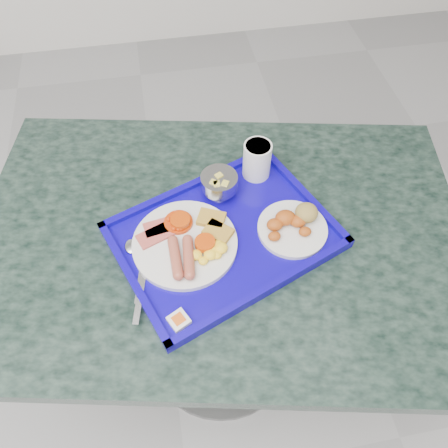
% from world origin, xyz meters
% --- Properties ---
extents(table, '(1.22, 0.94, 0.69)m').
position_xyz_m(table, '(0.84, 1.06, 0.51)').
color(table, slate).
rests_on(table, floor).
extents(tray, '(0.54, 0.47, 0.03)m').
position_xyz_m(tray, '(0.85, 1.04, 0.70)').
color(tray, '#0E0396').
rests_on(tray, table).
extents(main_plate, '(0.22, 0.22, 0.04)m').
position_xyz_m(main_plate, '(0.77, 1.03, 0.71)').
color(main_plate, silver).
rests_on(main_plate, tray).
extents(bread_plate, '(0.15, 0.15, 0.05)m').
position_xyz_m(bread_plate, '(1.00, 1.03, 0.72)').
color(bread_plate, silver).
rests_on(bread_plate, tray).
extents(fruit_bowl, '(0.08, 0.08, 0.06)m').
position_xyz_m(fruit_bowl, '(0.86, 1.16, 0.74)').
color(fruit_bowl, '#AFAFB1').
rests_on(fruit_bowl, tray).
extents(juice_cup, '(0.07, 0.07, 0.09)m').
position_xyz_m(juice_cup, '(0.95, 1.21, 0.75)').
color(juice_cup, white).
rests_on(juice_cup, tray).
extents(spoon, '(0.05, 0.16, 0.01)m').
position_xyz_m(spoon, '(0.65, 1.03, 0.70)').
color(spoon, '#AFAFB1').
rests_on(spoon, tray).
extents(knife, '(0.05, 0.17, 0.00)m').
position_xyz_m(knife, '(0.66, 0.95, 0.70)').
color(knife, '#AFAFB1').
rests_on(knife, tray).
extents(jam_packet, '(0.05, 0.05, 0.01)m').
position_xyz_m(jam_packet, '(0.72, 0.86, 0.71)').
color(jam_packet, white).
rests_on(jam_packet, tray).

